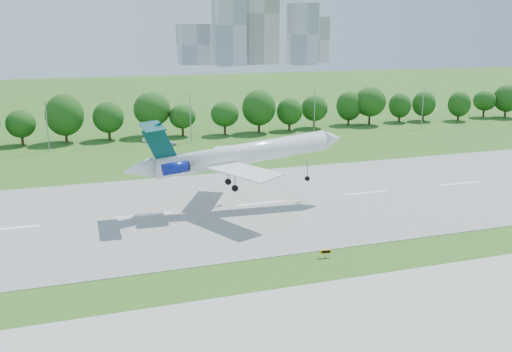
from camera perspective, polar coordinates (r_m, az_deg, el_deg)
name	(u,v)px	position (r m, az deg, el deg)	size (l,w,h in m)	color
ground	(455,241)	(84.98, 19.32, -6.13)	(600.00, 600.00, 0.00)	#285716
runway	(367,193)	(104.66, 11.05, -1.68)	(400.00, 45.00, 0.08)	gray
tree_line	(252,110)	(163.73, -0.41, 6.62)	(288.40, 8.40, 10.40)	#382314
light_poles	(255,115)	(153.54, -0.14, 6.15)	(175.90, 0.25, 12.19)	gray
skyline	(255,26)	(477.12, -0.08, 14.77)	(127.00, 52.00, 80.00)	#B2B2B7
airliner	(232,155)	(92.89, -2.44, 2.10)	(37.05, 26.92, 11.53)	white
taxi_sign_left	(325,252)	(74.94, 6.96, -7.53)	(1.53, 0.40, 1.07)	gray
service_vehicle_a	(150,139)	(151.91, -10.58, 3.63)	(1.36, 3.89, 1.28)	silver
service_vehicle_b	(169,143)	(146.36, -8.65, 3.29)	(1.48, 3.67, 1.25)	silver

